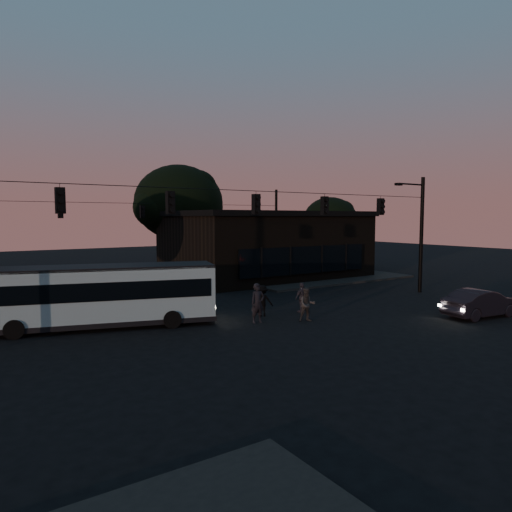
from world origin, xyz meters
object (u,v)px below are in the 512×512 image
pedestrian_c (302,297)px  pedestrian_d (263,301)px  building (266,244)px  bus (103,293)px  pedestrian_b (307,304)px  car (481,303)px  pedestrian_a (258,303)px

pedestrian_c → pedestrian_d: 2.26m
building → pedestrian_d: size_ratio=9.98×
bus → pedestrian_b: bearing=-9.6°
car → pedestrian_a: 11.14m
pedestrian_a → car: bearing=-20.7°
pedestrian_b → bus: bearing=179.1°
building → car: size_ratio=3.68×
pedestrian_b → pedestrian_d: 2.37m
pedestrian_d → bus: bearing=24.4°
bus → pedestrian_c: bus is taller
building → car: building is taller
car → bus: bearing=70.3°
pedestrian_b → pedestrian_c: (1.13, 1.74, -0.03)m
pedestrian_d → building: bearing=-85.2°
pedestrian_a → pedestrian_b: bearing=-19.7°
bus → car: 18.11m
building → pedestrian_c: bearing=-117.5°
pedestrian_b → pedestrian_d: pedestrian_b is taller
car → pedestrian_c: size_ratio=2.71×
bus → pedestrian_a: bus is taller
car → pedestrian_d: bearing=62.6°
pedestrian_b → car: bearing=-1.9°
car → pedestrian_a: (-9.89, 5.11, 0.24)m
building → pedestrian_d: 15.21m
bus → car: bearing=-10.0°
pedestrian_b → pedestrian_d: size_ratio=1.04×
pedestrian_a → pedestrian_b: (2.11, -1.05, -0.12)m
car → pedestrian_d: pedestrian_d is taller
bus → pedestrian_c: (9.46, -2.43, -0.78)m
building → pedestrian_c: building is taller
building → pedestrian_d: bearing=-125.6°
pedestrian_c → bus: bearing=-20.7°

